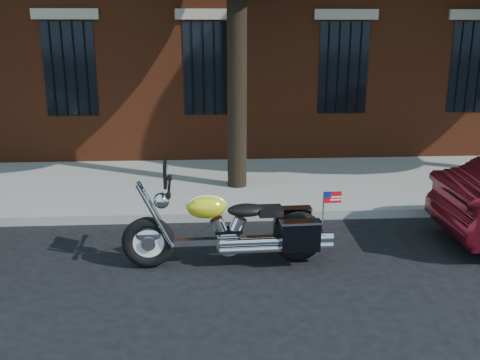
{
  "coord_description": "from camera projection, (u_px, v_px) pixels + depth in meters",
  "views": [
    {
      "loc": [
        -0.06,
        -6.91,
        3.02
      ],
      "look_at": [
        0.42,
        0.8,
        0.85
      ],
      "focal_mm": 40.0,
      "sensor_mm": 36.0,
      "label": 1
    }
  ],
  "objects": [
    {
      "name": "curb",
      "position": [
        212.0,
        216.0,
        8.77
      ],
      "size": [
        40.0,
        0.16,
        0.15
      ],
      "primitive_type": "cube",
      "color": "gray",
      "rests_on": "ground"
    },
    {
      "name": "ground",
      "position": [
        213.0,
        254.0,
        7.46
      ],
      "size": [
        120.0,
        120.0,
        0.0
      ],
      "primitive_type": "plane",
      "color": "black",
      "rests_on": "ground"
    },
    {
      "name": "sidewalk",
      "position": [
        211.0,
        184.0,
        10.58
      ],
      "size": [
        40.0,
        3.6,
        0.15
      ],
      "primitive_type": "cube",
      "color": "gray",
      "rests_on": "ground"
    },
    {
      "name": "motorcycle",
      "position": [
        235.0,
        230.0,
        7.04
      ],
      "size": [
        2.82,
        0.84,
        1.41
      ],
      "rotation": [
        0.0,
        0.0,
        0.04
      ],
      "color": "black",
      "rests_on": "ground"
    }
  ]
}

